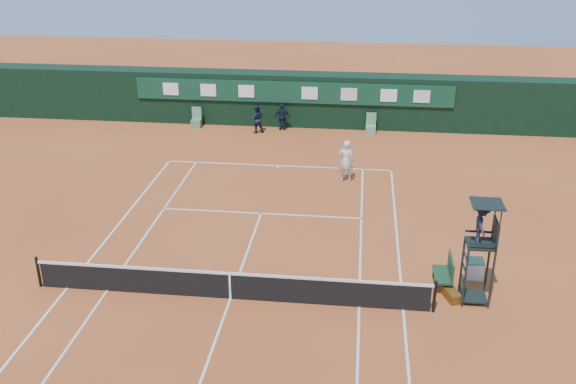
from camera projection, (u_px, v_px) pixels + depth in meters
The scene contains 14 objects.
ground at pixel (231, 299), 20.59m from camera, with size 90.00×90.00×0.00m, color #AF5429.
court_lines at pixel (231, 298), 20.59m from camera, with size 11.05×23.85×0.01m.
tennis_net at pixel (230, 285), 20.39m from camera, with size 12.90×0.10×1.10m.
back_wall at pixel (293, 99), 37.05m from camera, with size 40.00×1.65×3.00m.
linesman_chair_left at pixel (196, 122), 36.96m from camera, with size 0.55×0.50×1.15m.
linesman_chair_right at pixel (371, 128), 35.91m from camera, with size 0.55×0.50×1.15m.
umpire_chair at pixel (482, 232), 19.52m from camera, with size 0.96×0.95×3.42m.
player_bench at pixel (446, 271), 21.00m from camera, with size 0.56×1.20×1.10m.
tennis_bag at pixel (451, 294), 20.54m from camera, with size 0.36×0.82×0.31m, color black.
cooler at pixel (475, 268), 21.70m from camera, with size 0.57×0.57×0.65m.
tennis_ball at pixel (269, 171), 30.69m from camera, with size 0.07×0.07×0.07m, color #B8D230.
player at pixel (346, 161), 29.26m from camera, with size 0.72×0.47×1.97m, color silver.
ball_kid_left at pixel (257, 119), 35.84m from camera, with size 0.78×0.60×1.60m, color black.
ball_kid_right at pixel (282, 117), 36.29m from camera, with size 0.89×0.37×1.51m, color black.
Camera 1 is at (3.86, -17.17, 11.37)m, focal length 40.00 mm.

